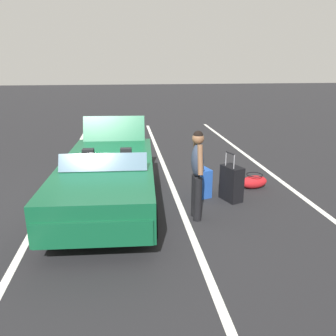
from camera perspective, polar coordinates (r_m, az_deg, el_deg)
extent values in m
plane|color=black|center=(6.87, -10.01, -6.57)|extent=(80.00, 80.00, 0.00)
cube|color=silver|center=(7.05, -20.49, -6.81)|extent=(18.00, 0.12, 0.01)
cube|color=silver|center=(6.94, 1.87, -6.04)|extent=(18.00, 0.12, 0.01)
cube|color=silver|center=(7.82, 21.87, -4.59)|extent=(18.00, 0.12, 0.01)
cube|color=#0F4C2D|center=(6.64, -10.29, -1.68)|extent=(4.20, 1.99, 0.64)
cube|color=#0F4C2D|center=(5.36, -11.75, -7.85)|extent=(1.41, 1.75, 0.38)
cube|color=slate|center=(6.02, -11.01, 0.95)|extent=(0.27, 1.56, 0.31)
cube|color=black|center=(6.68, -7.16, 2.44)|extent=(0.17, 0.23, 0.22)
cube|color=black|center=(6.76, -13.43, 2.28)|extent=(0.17, 0.23, 0.22)
cube|color=#0F4C2D|center=(8.37, -9.18, 6.60)|extent=(0.36, 1.51, 0.60)
cylinder|color=black|center=(5.55, -3.00, -8.95)|extent=(0.61, 0.25, 0.60)
cylinder|color=black|center=(5.76, -19.52, -8.97)|extent=(0.61, 0.25, 0.60)
cylinder|color=black|center=(7.91, -3.41, -0.73)|extent=(0.61, 0.25, 0.60)
cylinder|color=black|center=(8.06, -15.00, -0.97)|extent=(0.61, 0.25, 0.60)
cube|color=black|center=(7.10, 10.78, -2.59)|extent=(0.55, 0.43, 0.74)
cube|color=black|center=(7.21, 11.69, -2.81)|extent=(0.37, 0.15, 0.41)
cylinder|color=gray|center=(6.99, 9.85, 1.60)|extent=(0.03, 0.03, 0.29)
cylinder|color=gray|center=(6.79, 11.20, 1.05)|extent=(0.03, 0.03, 0.29)
cylinder|color=black|center=(6.85, 10.58, 2.50)|extent=(0.26, 0.12, 0.03)
sphere|color=black|center=(7.28, 9.15, -4.92)|extent=(0.04, 0.04, 0.04)
sphere|color=black|center=(7.04, 10.79, -5.82)|extent=(0.04, 0.04, 0.04)
cube|color=#1E479E|center=(7.25, 5.94, -2.44)|extent=(0.45, 0.35, 0.62)
cube|color=navy|center=(7.33, 6.80, -2.63)|extent=(0.31, 0.11, 0.34)
cylinder|color=gray|center=(7.18, 5.14, 0.88)|extent=(0.03, 0.03, 0.21)
cylinder|color=gray|center=(7.00, 6.04, 0.41)|extent=(0.03, 0.03, 0.21)
cylinder|color=black|center=(7.06, 5.61, 1.48)|extent=(0.22, 0.09, 0.03)
sphere|color=black|center=(7.42, 4.72, -4.31)|extent=(0.04, 0.04, 0.04)
sphere|color=black|center=(7.20, 5.81, -5.06)|extent=(0.04, 0.04, 0.04)
ellipsoid|color=red|center=(7.95, 14.44, -2.33)|extent=(0.39, 0.68, 0.30)
torus|color=black|center=(7.89, 14.54, -1.10)|extent=(0.42, 0.42, 0.02)
cylinder|color=black|center=(6.09, 5.09, -5.36)|extent=(0.15, 0.15, 0.82)
cylinder|color=black|center=(6.27, 4.68, -4.66)|extent=(0.15, 0.15, 0.82)
ellipsoid|color=#2D384C|center=(5.95, 5.06, 1.32)|extent=(0.32, 0.22, 0.60)
sphere|color=brown|center=(5.85, 5.16, 5.04)|extent=(0.21, 0.21, 0.21)
sphere|color=black|center=(5.84, 5.17, 5.49)|extent=(0.18, 0.18, 0.18)
cylinder|color=brown|center=(5.74, 5.52, 1.39)|extent=(0.19, 0.09, 0.53)
cylinder|color=brown|center=(6.12, 4.65, 2.45)|extent=(0.19, 0.09, 0.53)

